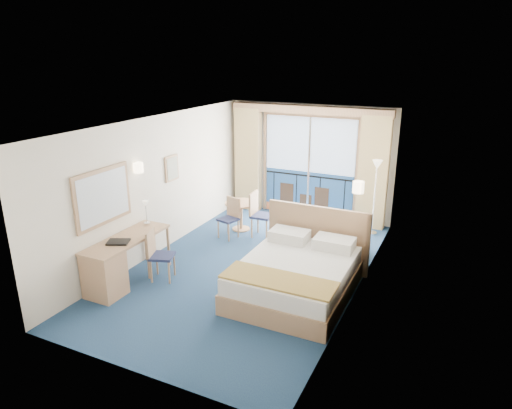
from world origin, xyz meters
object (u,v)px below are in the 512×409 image
object	(u,v)px
table_chair_a	(259,212)
desk_chair	(157,252)
bed	(297,274)
floor_lamp	(376,179)
armchair	(345,233)
desk	(110,268)
table_chair_b	(230,215)
nightstand	(357,255)
round_table	(241,209)

from	to	relation	value
table_chair_a	desk_chair	bearing A→B (deg)	161.67
desk_chair	table_chair_a	distance (m)	2.68
bed	floor_lamp	xyz separation A→B (m)	(0.59, 3.17, 0.93)
armchair	table_chair_a	world-z (taller)	table_chair_a
floor_lamp	desk	distance (m)	5.68
table_chair_a	table_chair_b	bearing A→B (deg)	117.80
armchair	desk_chair	bearing A→B (deg)	-4.29
nightstand	table_chair_b	size ratio (longest dim) A/B	0.56
bed	desk_chair	bearing A→B (deg)	-166.23
nightstand	floor_lamp	xyz separation A→B (m)	(-0.10, 1.79, 1.02)
round_table	table_chair_b	xyz separation A→B (m)	(-0.01, -0.47, 0.00)
table_chair_b	bed	bearing A→B (deg)	-23.85
round_table	table_chair_a	world-z (taller)	table_chair_a
armchair	desk_chair	size ratio (longest dim) A/B	0.76
nightstand	desk_chair	distance (m)	3.65
floor_lamp	round_table	distance (m)	3.01
armchair	floor_lamp	distance (m)	1.41
nightstand	desk	world-z (taller)	desk
bed	desk_chair	xyz separation A→B (m)	(-2.38, -0.58, 0.18)
nightstand	floor_lamp	bearing A→B (deg)	93.19
nightstand	desk_chair	size ratio (longest dim) A/B	0.53
desk	round_table	world-z (taller)	desk
floor_lamp	table_chair_a	size ratio (longest dim) A/B	1.68
bed	armchair	xyz separation A→B (m)	(0.23, 2.18, -0.02)
bed	desk	distance (m)	3.10
bed	table_chair_a	distance (m)	2.58
nightstand	desk	distance (m)	4.41
nightstand	table_chair_a	size ratio (longest dim) A/B	0.49
nightstand	armchair	distance (m)	0.93
bed	table_chair_b	distance (m)	2.74
round_table	nightstand	bearing A→B (deg)	-15.33
desk	table_chair_b	xyz separation A→B (m)	(0.65, 3.00, 0.05)
floor_lamp	round_table	xyz separation A→B (m)	(-2.73, -1.01, -0.77)
nightstand	floor_lamp	size ratio (longest dim) A/B	0.29
bed	table_chair_a	bearing A→B (deg)	129.39
nightstand	table_chair_b	bearing A→B (deg)	173.90
armchair	desk	world-z (taller)	desk
round_table	table_chair_a	size ratio (longest dim) A/B	0.72
nightstand	desk_chair	xyz separation A→B (m)	(-3.06, -1.96, 0.27)
armchair	round_table	xyz separation A→B (m)	(-2.37, -0.03, 0.17)
nightstand	table_chair_b	world-z (taller)	table_chair_b
floor_lamp	desk_chair	world-z (taller)	floor_lamp
bed	table_chair_a	xyz separation A→B (m)	(-1.63, 1.99, 0.22)
bed	armchair	distance (m)	2.19
table_chair_b	table_chair_a	bearing A→B (deg)	44.00
floor_lamp	armchair	bearing A→B (deg)	-109.89
nightstand	desk	xyz separation A→B (m)	(-3.49, -2.69, 0.20)
bed	table_chair_a	size ratio (longest dim) A/B	2.29
bed	desk	world-z (taller)	bed
desk	table_chair_a	world-z (taller)	table_chair_a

